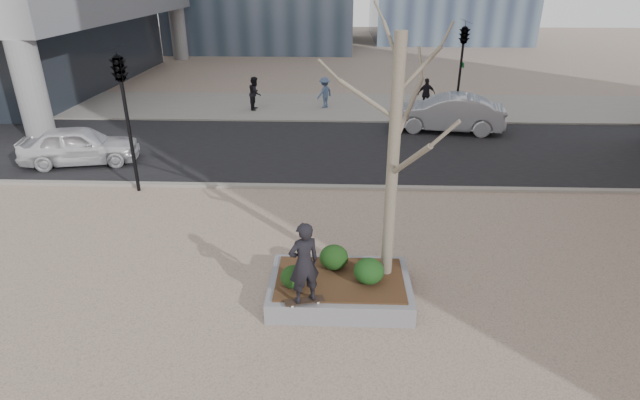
{
  "coord_description": "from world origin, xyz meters",
  "views": [
    {
      "loc": [
        0.91,
        -8.98,
        6.41
      ],
      "look_at": [
        0.5,
        2.0,
        1.4
      ],
      "focal_mm": 28.0,
      "sensor_mm": 36.0,
      "label": 1
    }
  ],
  "objects_px": {
    "planter": "(340,288)",
    "police_car": "(80,145)",
    "skateboard": "(304,302)",
    "skateboarder": "(304,263)"
  },
  "relations": [
    {
      "from": "planter",
      "to": "police_car",
      "type": "relative_size",
      "value": 0.74
    },
    {
      "from": "planter",
      "to": "police_car",
      "type": "height_order",
      "value": "police_car"
    },
    {
      "from": "skateboard",
      "to": "skateboarder",
      "type": "xyz_separation_m",
      "value": [
        0.0,
        0.0,
        0.89
      ]
    },
    {
      "from": "police_car",
      "to": "skateboarder",
      "type": "bearing_deg",
      "value": -146.87
    },
    {
      "from": "skateboard",
      "to": "police_car",
      "type": "distance_m",
      "value": 12.45
    },
    {
      "from": "planter",
      "to": "skateboard",
      "type": "bearing_deg",
      "value": -128.94
    },
    {
      "from": "police_car",
      "to": "planter",
      "type": "bearing_deg",
      "value": -141.73
    },
    {
      "from": "skateboard",
      "to": "skateboarder",
      "type": "bearing_deg",
      "value": -15.79
    },
    {
      "from": "skateboard",
      "to": "police_car",
      "type": "xyz_separation_m",
      "value": [
        -8.76,
        8.85,
        0.23
      ]
    },
    {
      "from": "skateboard",
      "to": "skateboarder",
      "type": "relative_size",
      "value": 0.46
    }
  ]
}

